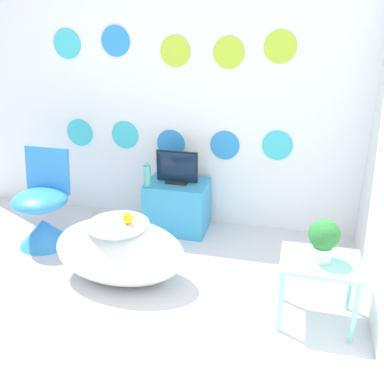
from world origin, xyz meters
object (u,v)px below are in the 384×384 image
Objects in this scene: bathtub at (120,251)px; tv at (177,169)px; potted_plant_left at (324,238)px; chair at (43,214)px; vase at (147,176)px.

tv reaches higher than bathtub.
potted_plant_left is at bearing -5.33° from bathtub.
vase is (0.78, 0.36, 0.28)m from chair.
bathtub is at bearing -87.63° from vase.
bathtub is 0.77m from vase.
vase is at bearing 92.37° from bathtub.
tv is at bearing 77.82° from bathtub.
bathtub is 3.55× the size of potted_plant_left.
bathtub is 0.93m from tv.
tv is at bearing 33.70° from vase.
chair is 2.92× the size of potted_plant_left.
potted_plant_left is (1.34, -0.13, 0.35)m from bathtub.
chair is 2.23m from potted_plant_left.
tv is 1.52m from potted_plant_left.
potted_plant_left is (1.37, -0.83, 0.05)m from vase.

